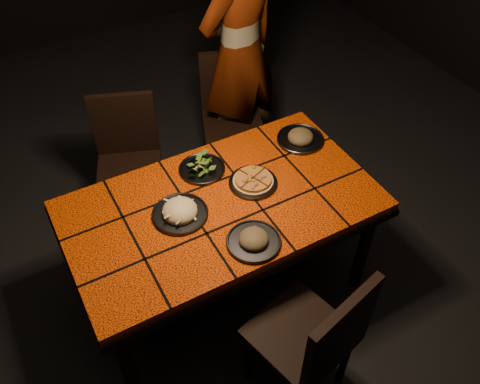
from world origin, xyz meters
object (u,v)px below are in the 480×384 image
chair_near (317,338)px  diner (240,53)px  chair_far_left (128,153)px  plate_pizza (253,181)px  chair_far_right (231,109)px  plate_pasta (180,212)px  dining_table (222,213)px

chair_near → diner: size_ratio=0.53×
chair_far_left → plate_pizza: size_ratio=3.17×
chair_far_left → chair_far_right: size_ratio=0.98×
chair_near → plate_pasta: bearing=-84.3°
chair_far_right → diner: (0.11, 0.07, 0.37)m
dining_table → chair_far_left: chair_far_left is taller
chair_far_right → chair_near: bearing=-84.3°
chair_near → chair_far_left: bearing=-94.2°
dining_table → chair_far_right: size_ratio=1.78×
chair_near → diner: diner is taller
diner → dining_table: bearing=42.6°
chair_far_left → diner: size_ratio=0.50×
diner → plate_pizza: bearing=50.6°
dining_table → chair_near: bearing=-84.8°
chair_far_right → plate_pasta: chair_far_right is taller
chair_far_left → plate_pizza: 0.98m
diner → plate_pizza: diner is taller
chair_far_right → chair_far_left: bearing=-152.1°
plate_pizza → dining_table: bearing=-169.2°
chair_near → plate_pasta: (-0.29, 0.81, 0.23)m
plate_pizza → chair_far_left: bearing=117.4°
chair_far_left → diner: diner is taller
chair_near → plate_pizza: (0.14, 0.83, 0.23)m
chair_far_right → diner: size_ratio=0.51×
chair_far_right → plate_pasta: bearing=-108.5°
diner → plate_pasta: 1.36m
chair_far_right → dining_table: bearing=-99.1°
dining_table → plate_pizza: plate_pizza is taller
chair_near → plate_pasta: chair_near is taller
chair_far_left → chair_far_right: (0.80, 0.09, 0.01)m
chair_far_left → diner: 1.00m
chair_near → chair_far_right: chair_near is taller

